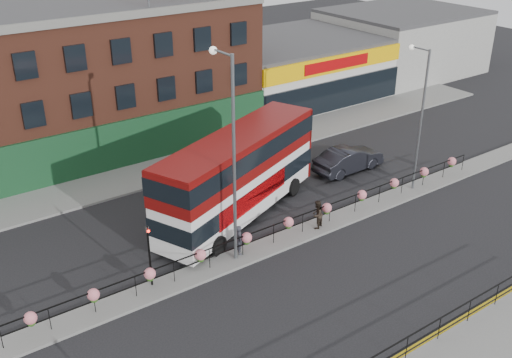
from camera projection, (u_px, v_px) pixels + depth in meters
ground at (288, 240)px, 32.62m from camera, size 120.00×120.00×0.00m
north_pavement at (180, 165)px, 41.37m from camera, size 60.00×4.00×0.15m
median at (288, 238)px, 32.59m from camera, size 60.00×1.60×0.15m
yellow_line_inner at (430, 336)px, 25.53m from camera, size 60.00×0.10×0.01m
yellow_line_outer at (433, 339)px, 25.39m from camera, size 60.00×0.10×0.01m
brick_building at (73, 77)px, 42.90m from camera, size 25.00×12.21×10.30m
supermarket at (290, 68)px, 54.45m from camera, size 15.00×12.25×5.30m
warehouse_east at (401, 41)px, 62.07m from camera, size 14.50×12.00×6.30m
median_railing at (289, 223)px, 32.17m from camera, size 30.04×0.56×1.23m
south_railing at (407, 342)px, 23.77m from camera, size 20.04×0.05×1.12m
double_decker_bus at (239, 167)px, 33.70m from camera, size 12.64×7.43×5.05m
car at (349, 159)px, 40.31m from camera, size 1.96×5.19×1.69m
pedestrian_a at (239, 240)px, 30.81m from camera, size 0.86×0.81×1.61m
pedestrian_b at (317, 214)px, 33.15m from camera, size 1.27×1.23×1.66m
lamp_column_west at (231, 143)px, 28.20m from camera, size 0.38×1.86×10.61m
lamp_column_east at (419, 108)px, 35.85m from camera, size 0.32×1.56×8.88m
traffic_light_median at (148, 243)px, 27.63m from camera, size 0.15×0.28×3.65m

